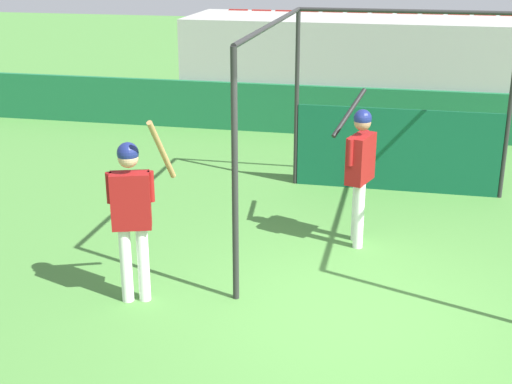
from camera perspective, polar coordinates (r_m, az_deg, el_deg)
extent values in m
plane|color=#477F38|center=(7.85, 7.69, -9.69)|extent=(60.00, 60.00, 0.00)
cube|color=#196038|center=(14.65, 10.32, 6.19)|extent=(24.00, 0.12, 1.01)
cube|color=#9E9E99|center=(15.76, 10.66, 9.42)|extent=(8.70, 2.40, 2.26)
cube|color=maroon|center=(15.51, -2.95, 9.30)|extent=(0.45, 0.40, 0.10)
cube|color=maroon|center=(15.64, -2.79, 10.24)|extent=(0.45, 0.06, 0.40)
cube|color=maroon|center=(15.37, -0.94, 9.23)|extent=(0.45, 0.40, 0.10)
cube|color=maroon|center=(15.51, -0.79, 10.18)|extent=(0.45, 0.06, 0.40)
cube|color=maroon|center=(15.26, 1.10, 9.15)|extent=(0.45, 0.40, 0.10)
cube|color=maroon|center=(15.40, 1.23, 10.11)|extent=(0.45, 0.06, 0.40)
cube|color=maroon|center=(15.17, 3.16, 9.06)|extent=(0.45, 0.40, 0.10)
cube|color=maroon|center=(15.30, 3.29, 10.03)|extent=(0.45, 0.06, 0.40)
cube|color=maroon|center=(15.09, 5.25, 8.96)|extent=(0.45, 0.40, 0.10)
cube|color=maroon|center=(15.23, 5.36, 9.93)|extent=(0.45, 0.06, 0.40)
cube|color=maroon|center=(15.03, 7.35, 8.84)|extent=(0.45, 0.40, 0.10)
cube|color=maroon|center=(15.17, 7.45, 9.81)|extent=(0.45, 0.06, 0.40)
cube|color=maroon|center=(15.00, 9.46, 8.71)|extent=(0.45, 0.40, 0.10)
cube|color=maroon|center=(15.14, 9.55, 9.69)|extent=(0.45, 0.06, 0.40)
cube|color=maroon|center=(14.98, 11.59, 8.57)|extent=(0.45, 0.40, 0.10)
cube|color=maroon|center=(15.12, 11.66, 9.55)|extent=(0.45, 0.06, 0.40)
cube|color=maroon|center=(14.99, 13.71, 8.42)|extent=(0.45, 0.40, 0.10)
cube|color=maroon|center=(15.12, 13.77, 9.40)|extent=(0.45, 0.06, 0.40)
cube|color=maroon|center=(15.01, 15.82, 8.25)|extent=(0.45, 0.40, 0.10)
cube|color=maroon|center=(15.15, 15.87, 9.23)|extent=(0.45, 0.06, 0.40)
cube|color=maroon|center=(15.06, 17.92, 8.08)|extent=(0.45, 0.40, 0.10)
cube|color=maroon|center=(15.19, 17.96, 9.05)|extent=(0.45, 0.06, 0.40)
cube|color=maroon|center=(16.21, -2.22, 11.19)|extent=(0.45, 0.40, 0.10)
cube|color=maroon|center=(16.35, -2.08, 12.07)|extent=(0.45, 0.06, 0.40)
cube|color=maroon|center=(16.08, -0.29, 11.13)|extent=(0.45, 0.40, 0.10)
cube|color=maroon|center=(16.22, -0.15, 12.03)|extent=(0.45, 0.06, 0.40)
cube|color=maroon|center=(15.97, 1.67, 11.07)|extent=(0.45, 0.40, 0.10)
cube|color=maroon|center=(16.11, 1.80, 11.97)|extent=(0.45, 0.06, 0.40)
cube|color=maroon|center=(15.88, 3.66, 10.99)|extent=(0.45, 0.40, 0.10)
cube|color=maroon|center=(16.02, 3.78, 11.89)|extent=(0.45, 0.06, 0.40)
cube|color=maroon|center=(15.81, 5.67, 10.90)|extent=(0.45, 0.40, 0.10)
cube|color=maroon|center=(15.95, 5.77, 11.80)|extent=(0.45, 0.06, 0.40)
cube|color=maroon|center=(15.75, 7.69, 10.79)|extent=(0.45, 0.40, 0.10)
cube|color=maroon|center=(15.90, 7.78, 11.70)|extent=(0.45, 0.06, 0.40)
cube|color=maroon|center=(15.72, 9.72, 10.67)|extent=(0.45, 0.40, 0.10)
cube|color=maroon|center=(15.87, 9.80, 11.58)|extent=(0.45, 0.06, 0.40)
cube|color=maroon|center=(15.71, 11.75, 10.53)|extent=(0.45, 0.40, 0.10)
cube|color=maroon|center=(15.85, 11.82, 11.45)|extent=(0.45, 0.06, 0.40)
cube|color=maroon|center=(15.71, 13.79, 10.39)|extent=(0.45, 0.40, 0.10)
cube|color=maroon|center=(15.85, 13.85, 11.30)|extent=(0.45, 0.06, 0.40)
cube|color=maroon|center=(15.73, 15.82, 10.22)|extent=(0.45, 0.40, 0.10)
cube|color=maroon|center=(15.88, 15.86, 11.14)|extent=(0.45, 0.06, 0.40)
cube|color=maroon|center=(15.78, 17.84, 10.05)|extent=(0.45, 0.40, 0.10)
cube|color=maroon|center=(15.92, 17.87, 10.97)|extent=(0.45, 0.06, 0.40)
cube|color=maroon|center=(16.92, -1.55, 12.91)|extent=(0.45, 0.40, 0.10)
cube|color=maroon|center=(17.07, -1.41, 13.75)|extent=(0.45, 0.06, 0.40)
cube|color=maroon|center=(16.80, 0.32, 12.87)|extent=(0.45, 0.40, 0.10)
cube|color=maroon|center=(16.95, 0.45, 13.71)|extent=(0.45, 0.06, 0.40)
cube|color=maroon|center=(16.70, 2.21, 12.82)|extent=(0.45, 0.40, 0.10)
cube|color=maroon|center=(16.85, 2.33, 13.66)|extent=(0.45, 0.06, 0.40)
cube|color=maroon|center=(16.61, 4.12, 12.75)|extent=(0.45, 0.40, 0.10)
cube|color=maroon|center=(16.76, 4.24, 13.60)|extent=(0.45, 0.06, 0.40)
cube|color=maroon|center=(16.54, 6.06, 12.66)|extent=(0.45, 0.40, 0.10)
cube|color=maroon|center=(16.69, 6.16, 13.52)|extent=(0.45, 0.06, 0.40)
cube|color=maroon|center=(16.49, 8.00, 12.56)|extent=(0.45, 0.40, 0.10)
cube|color=maroon|center=(16.64, 8.09, 13.42)|extent=(0.45, 0.06, 0.40)
cube|color=maroon|center=(16.46, 9.95, 12.45)|extent=(0.45, 0.40, 0.10)
cube|color=maroon|center=(16.61, 10.03, 13.31)|extent=(0.45, 0.06, 0.40)
cube|color=maroon|center=(16.44, 11.91, 12.32)|extent=(0.45, 0.40, 0.10)
cube|color=maroon|center=(16.60, 11.98, 13.18)|extent=(0.45, 0.06, 0.40)
cube|color=maroon|center=(16.45, 13.86, 12.18)|extent=(0.45, 0.40, 0.10)
cube|color=maroon|center=(16.60, 13.92, 13.04)|extent=(0.45, 0.06, 0.40)
cube|color=maroon|center=(16.47, 15.81, 12.02)|extent=(0.45, 0.40, 0.10)
cube|color=maroon|center=(16.62, 15.86, 12.88)|extent=(0.45, 0.06, 0.40)
cube|color=maroon|center=(16.51, 17.75, 11.86)|extent=(0.45, 0.40, 0.10)
cube|color=maroon|center=(16.66, 17.79, 12.71)|extent=(0.45, 0.06, 0.40)
cube|color=maroon|center=(16.57, 19.68, 11.67)|extent=(0.45, 0.40, 0.10)
cube|color=maroon|center=(16.72, 19.70, 12.53)|extent=(0.45, 0.06, 0.40)
cylinder|color=#282828|center=(7.56, -1.70, 0.98)|extent=(0.07, 0.07, 2.81)
cylinder|color=#282828|center=(11.45, 3.28, 7.39)|extent=(0.07, 0.07, 2.81)
cylinder|color=#282828|center=(11.42, 19.64, 6.25)|extent=(0.07, 0.07, 2.81)
cylinder|color=#282828|center=(9.23, 1.36, 13.31)|extent=(0.06, 4.11, 0.06)
cylinder|color=#282828|center=(11.11, 11.95, 13.97)|extent=(3.24, 0.06, 0.06)
cube|color=#0F5133|center=(11.48, 11.21, 3.28)|extent=(3.17, 0.03, 1.34)
cylinder|color=white|center=(9.30, 8.24, -1.93)|extent=(0.16, 0.16, 0.87)
cylinder|color=white|center=(9.54, 8.07, -1.38)|extent=(0.16, 0.16, 0.87)
cube|color=maroon|center=(9.18, 8.37, 2.67)|extent=(0.36, 0.54, 0.61)
sphere|color=#A37556|center=(9.06, 8.52, 5.55)|extent=(0.22, 0.22, 0.22)
sphere|color=navy|center=(9.05, 8.53, 5.85)|extent=(0.23, 0.23, 0.23)
cylinder|color=maroon|center=(8.92, 7.56, 3.14)|extent=(0.09, 0.09, 0.34)
cylinder|color=maroon|center=(9.39, 8.78, 3.91)|extent=(0.09, 0.09, 0.34)
cylinder|color=black|center=(9.41, 7.47, 6.31)|extent=(0.39, 0.69, 0.54)
sphere|color=black|center=(9.30, 9.25, 4.48)|extent=(0.08, 0.08, 0.08)
cylinder|color=white|center=(7.99, -10.35, -5.75)|extent=(0.16, 0.16, 0.87)
cylinder|color=white|center=(7.98, -9.00, -5.71)|extent=(0.16, 0.16, 0.87)
cube|color=maroon|center=(7.70, -9.99, -0.69)|extent=(0.47, 0.34, 0.62)
sphere|color=tan|center=(7.55, -10.20, 2.73)|extent=(0.22, 0.22, 0.22)
sphere|color=navy|center=(7.54, -10.22, 3.09)|extent=(0.23, 0.23, 0.23)
cylinder|color=maroon|center=(7.71, -11.66, 0.33)|extent=(0.09, 0.09, 0.34)
cylinder|color=maroon|center=(7.68, -8.40, 0.45)|extent=(0.09, 0.09, 0.34)
cylinder|color=#AD7F4C|center=(7.51, -7.55, 3.32)|extent=(0.12, 0.55, 0.75)
sphere|color=#AD7F4C|center=(7.72, -9.10, 0.92)|extent=(0.08, 0.08, 0.08)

